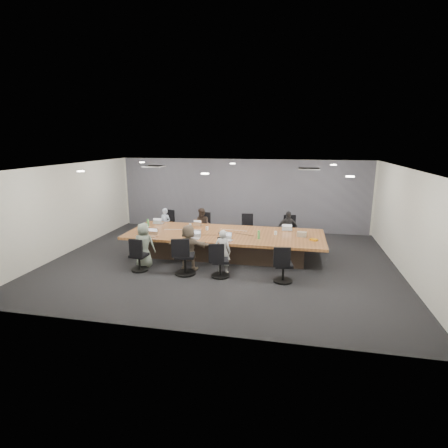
% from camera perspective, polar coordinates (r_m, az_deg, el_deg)
% --- Properties ---
extents(floor, '(10.00, 8.00, 0.00)m').
position_cam_1_polar(floor, '(10.49, -0.44, -6.09)').
color(floor, black).
rests_on(floor, ground).
extents(ceiling, '(10.00, 8.00, 0.00)m').
position_cam_1_polar(ceiling, '(9.91, -0.47, 9.34)').
color(ceiling, white).
rests_on(ceiling, wall_back).
extents(wall_back, '(10.00, 0.00, 2.80)m').
position_cam_1_polar(wall_back, '(13.98, 2.97, 4.80)').
color(wall_back, beige).
rests_on(wall_back, ground).
extents(wall_front, '(10.00, 0.00, 2.80)m').
position_cam_1_polar(wall_front, '(6.39, -7.97, -6.04)').
color(wall_front, beige).
rests_on(wall_front, ground).
extents(wall_left, '(0.00, 8.00, 2.80)m').
position_cam_1_polar(wall_left, '(12.16, -24.20, 2.28)').
color(wall_left, beige).
rests_on(wall_left, ground).
extents(wall_right, '(0.00, 8.00, 2.80)m').
position_cam_1_polar(wall_right, '(10.32, 27.82, 0.07)').
color(wall_right, beige).
rests_on(wall_right, ground).
extents(curtain, '(9.80, 0.04, 2.80)m').
position_cam_1_polar(curtain, '(13.90, 2.92, 4.75)').
color(curtain, slate).
rests_on(curtain, ground).
extents(conference_table, '(6.00, 2.20, 0.74)m').
position_cam_1_polar(conference_table, '(10.83, 0.11, -3.22)').
color(conference_table, '#362920').
rests_on(conference_table, ground).
extents(chair_0, '(0.64, 0.64, 0.80)m').
position_cam_1_polar(chair_0, '(13.08, -9.00, -0.44)').
color(chair_0, black).
rests_on(chair_0, ground).
extents(chair_1, '(0.59, 0.59, 0.74)m').
position_cam_1_polar(chair_1, '(12.67, -3.11, -0.89)').
color(chair_1, black).
rests_on(chair_1, ground).
extents(chair_2, '(0.58, 0.58, 0.76)m').
position_cam_1_polar(chair_2, '(12.39, 3.50, -1.19)').
color(chair_2, black).
rests_on(chair_2, ground).
extents(chair_3, '(0.64, 0.64, 0.78)m').
position_cam_1_polar(chair_3, '(12.27, 10.33, -1.47)').
color(chair_3, black).
rests_on(chair_3, ground).
extents(chair_4, '(0.55, 0.55, 0.73)m').
position_cam_1_polar(chair_4, '(9.93, -13.68, -5.41)').
color(chair_4, black).
rests_on(chair_4, ground).
extents(chair_5, '(0.70, 0.70, 0.88)m').
position_cam_1_polar(chair_5, '(9.44, -6.40, -5.64)').
color(chair_5, black).
rests_on(chair_5, ground).
extents(chair_6, '(0.61, 0.61, 0.74)m').
position_cam_1_polar(chair_6, '(9.22, -0.61, -6.48)').
color(chair_6, black).
rests_on(chair_6, ground).
extents(chair_7, '(0.60, 0.60, 0.77)m').
position_cam_1_polar(chair_7, '(9.03, 9.66, -7.00)').
color(chair_7, black).
rests_on(chair_7, ground).
extents(person_0, '(0.47, 0.36, 1.16)m').
position_cam_1_polar(person_0, '(12.72, -9.58, -0.04)').
color(person_0, '#ACBCD6').
rests_on(person_0, ground).
extents(laptop_0, '(0.31, 0.21, 0.02)m').
position_cam_1_polar(laptop_0, '(12.18, -10.53, 0.14)').
color(laptop_0, '#B2B2B7').
rests_on(laptop_0, conference_table).
extents(person_1, '(0.67, 0.57, 1.21)m').
position_cam_1_polar(person_1, '(12.29, -3.53, -0.22)').
color(person_1, '#352922').
rests_on(person_1, ground).
extents(laptop_1, '(0.32, 0.25, 0.02)m').
position_cam_1_polar(laptop_1, '(11.74, -4.24, -0.17)').
color(laptop_1, '#8C6647').
rests_on(laptop_1, conference_table).
extents(person_3, '(0.77, 0.44, 1.23)m').
position_cam_1_polar(person_3, '(11.88, 10.33, -0.85)').
color(person_3, '#29292B').
rests_on(person_3, ground).
extents(laptop_3, '(0.32, 0.23, 0.02)m').
position_cam_1_polar(laptop_3, '(11.31, 10.28, -0.88)').
color(laptop_3, '#B2B2B7').
rests_on(laptop_3, conference_table).
extents(person_4, '(0.65, 0.45, 1.27)m').
position_cam_1_polar(person_4, '(10.15, -12.94, -3.34)').
color(person_4, gray).
rests_on(person_4, ground).
extents(laptop_4, '(0.35, 0.25, 0.02)m').
position_cam_1_polar(laptop_4, '(10.60, -11.75, -1.93)').
color(laptop_4, '#8C6647').
rests_on(laptop_4, conference_table).
extents(person_5, '(1.22, 0.43, 1.30)m').
position_cam_1_polar(person_5, '(9.69, -5.80, -3.81)').
color(person_5, '#71604F').
rests_on(person_5, ground).
extents(laptop_5, '(0.32, 0.22, 0.02)m').
position_cam_1_polar(laptop_5, '(10.16, -4.89, -2.36)').
color(laptop_5, '#B2B2B7').
rests_on(laptop_5, conference_table).
extents(person_6, '(0.49, 0.37, 1.20)m').
position_cam_1_polar(person_6, '(9.47, -0.16, -4.46)').
color(person_6, '#B5B5B5').
rests_on(person_6, ground).
extents(laptop_6, '(0.32, 0.25, 0.02)m').
position_cam_1_polar(laptop_6, '(9.94, 0.48, -2.68)').
color(laptop_6, '#B2B2B7').
rests_on(laptop_6, conference_table).
extents(bottle_green_left, '(0.09, 0.09, 0.25)m').
position_cam_1_polar(bottle_green_left, '(11.79, -12.31, 0.19)').
color(bottle_green_left, '#489B49').
rests_on(bottle_green_left, conference_table).
extents(bottle_green_right, '(0.09, 0.09, 0.25)m').
position_cam_1_polar(bottle_green_right, '(10.13, 5.69, -1.75)').
color(bottle_green_right, '#489B49').
rests_on(bottle_green_right, conference_table).
extents(bottle_clear, '(0.09, 0.09, 0.24)m').
position_cam_1_polar(bottle_clear, '(10.97, -5.54, -0.57)').
color(bottle_clear, silver).
rests_on(bottle_clear, conference_table).
extents(cup_white_far, '(0.12, 0.12, 0.11)m').
position_cam_1_polar(cup_white_far, '(11.09, -2.79, -0.71)').
color(cup_white_far, white).
rests_on(cup_white_far, conference_table).
extents(cup_white_near, '(0.10, 0.10, 0.10)m').
position_cam_1_polar(cup_white_near, '(10.66, 8.43, -1.46)').
color(cup_white_near, white).
rests_on(cup_white_near, conference_table).
extents(mug_brown, '(0.11, 0.11, 0.11)m').
position_cam_1_polar(mug_brown, '(11.15, -12.23, -0.96)').
color(mug_brown, brown).
rests_on(mug_brown, conference_table).
extents(mic_left, '(0.16, 0.13, 0.03)m').
position_cam_1_polar(mic_left, '(10.83, -5.64, -1.35)').
color(mic_left, black).
rests_on(mic_left, conference_table).
extents(mic_right, '(0.15, 0.11, 0.03)m').
position_cam_1_polar(mic_right, '(10.68, -0.56, -1.49)').
color(mic_right, black).
rests_on(mic_right, conference_table).
extents(stapler, '(0.16, 0.05, 0.06)m').
position_cam_1_polar(stapler, '(10.07, -0.63, -2.33)').
color(stapler, black).
rests_on(stapler, conference_table).
extents(canvas_bag, '(0.29, 0.21, 0.14)m').
position_cam_1_polar(canvas_bag, '(10.58, 12.57, -1.65)').
color(canvas_bag, gray).
rests_on(canvas_bag, conference_table).
extents(snack_packet, '(0.24, 0.22, 0.04)m').
position_cam_1_polar(snack_packet, '(10.28, 14.43, -2.49)').
color(snack_packet, orange).
rests_on(snack_packet, conference_table).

